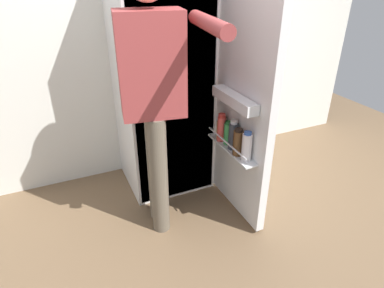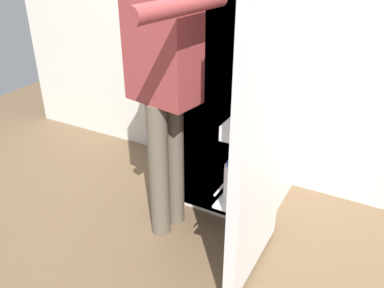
# 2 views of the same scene
# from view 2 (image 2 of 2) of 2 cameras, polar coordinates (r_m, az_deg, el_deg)

# --- Properties ---
(ground_plane) EXTENTS (6.24, 6.24, 0.00)m
(ground_plane) POSITION_cam_2_polar(r_m,az_deg,el_deg) (2.63, 1.18, -12.83)
(ground_plane) COLOR brown
(kitchen_wall) EXTENTS (4.40, 0.10, 2.50)m
(kitchen_wall) POSITION_cam_2_polar(r_m,az_deg,el_deg) (2.86, 10.26, 18.17)
(kitchen_wall) COLOR silver
(kitchen_wall) RESTS_ON ground_plane
(refrigerator) EXTENTS (0.72, 1.26, 1.80)m
(refrigerator) POSITION_cam_2_polar(r_m,az_deg,el_deg) (2.55, 7.19, 9.13)
(refrigerator) COLOR white
(refrigerator) RESTS_ON ground_plane
(person) EXTENTS (0.55, 0.76, 1.73)m
(person) POSITION_cam_2_polar(r_m,az_deg,el_deg) (2.22, -3.77, 10.21)
(person) COLOR #665B4C
(person) RESTS_ON ground_plane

